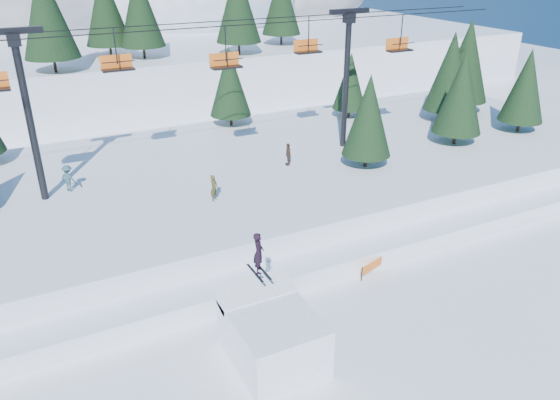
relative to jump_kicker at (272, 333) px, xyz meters
name	(u,v)px	position (x,y,z in m)	size (l,w,h in m)	color
ground	(314,362)	(1.51, -1.14, -1.33)	(160.00, 160.00, 0.00)	white
mid_shelf	(186,190)	(1.51, 16.86, -0.08)	(70.00, 22.00, 2.50)	white
berm	(242,266)	(1.51, 6.86, -0.78)	(70.00, 6.00, 1.10)	white
mountain_ridge	(25,2)	(-3.57, 72.19, 8.31)	(119.00, 61.01, 26.46)	white
jump_kicker	(272,333)	(0.00, 0.00, 0.00)	(3.56, 4.86, 5.62)	white
chairlift	(197,73)	(2.88, 16.90, 7.99)	(46.00, 3.21, 10.28)	black
conifer_stand	(209,106)	(3.91, 17.76, 5.42)	(61.23, 16.98, 8.94)	black
distant_skiers	(105,182)	(-3.92, 15.77, 2.03)	(21.06, 6.54, 1.75)	#46421B
banner_near	(377,263)	(8.48, 3.75, -0.79)	(2.73, 0.91, 0.90)	black
banner_far	(390,240)	(10.73, 5.55, -0.79)	(2.84, 0.39, 0.90)	black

